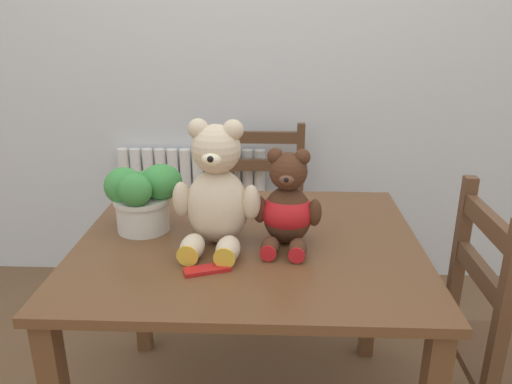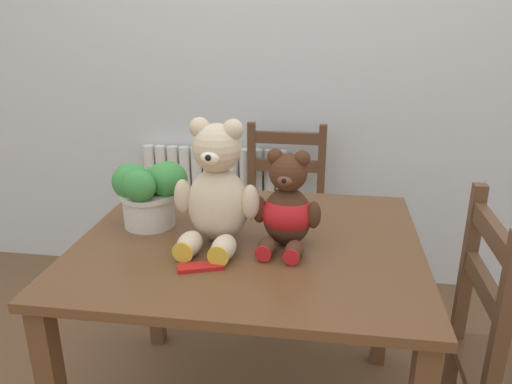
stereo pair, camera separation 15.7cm
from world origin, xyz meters
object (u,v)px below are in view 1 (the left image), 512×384
Objects in this scene: chocolate_bar at (207,269)px; teddy_bear_left at (216,193)px; wooden_chair_behind at (264,220)px; potted_plant at (143,195)px; teddy_bear_right at (287,207)px.

teddy_bear_left is at bearing 87.02° from chocolate_bar.
chocolate_bar is at bearing 82.91° from wooden_chair_behind.
teddy_bear_left reaches higher than potted_plant.
teddy_bear_right reaches higher than wooden_chair_behind.
potted_plant is 1.91× the size of chocolate_bar.
potted_plant reaches higher than wooden_chair_behind.
chocolate_bar is at bearing 92.16° from teddy_bear_left.
teddy_bear_left is 0.28m from potted_plant.
teddy_bear_left is 1.28× the size of teddy_bear_right.
teddy_bear_left is at bearing 82.09° from wooden_chair_behind.
wooden_chair_behind is 1.02m from potted_plant.
teddy_bear_right reaches higher than potted_plant.
wooden_chair_behind is 1.03m from teddy_bear_right.
chocolate_bar is (-0.23, -0.20, -0.12)m from teddy_bear_right.
teddy_bear_right is (0.09, -0.93, 0.44)m from wooden_chair_behind.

